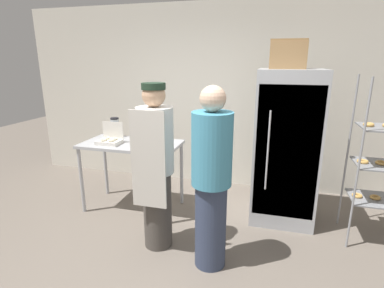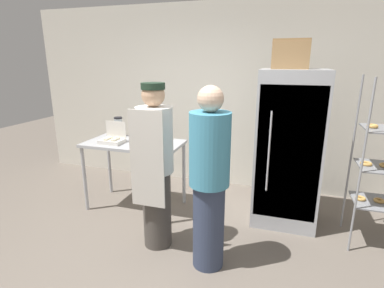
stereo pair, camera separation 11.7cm
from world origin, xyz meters
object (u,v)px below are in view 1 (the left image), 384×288
(donut_box, at_px, (110,140))
(person_baker, at_px, (156,166))
(blender_pitcher, at_px, (115,128))
(refrigerator, at_px, (286,148))
(cardboard_storage_box, at_px, (288,54))
(baking_rack, at_px, (381,164))
(person_customer, at_px, (211,180))

(donut_box, distance_m, person_baker, 1.04)
(blender_pitcher, xyz_separation_m, person_baker, (0.97, -0.95, -0.12))
(donut_box, distance_m, blender_pitcher, 0.38)
(refrigerator, bearing_deg, cardboard_storage_box, 143.14)
(donut_box, relative_size, blender_pitcher, 1.08)
(baking_rack, xyz_separation_m, person_baker, (-2.21, -0.72, 0.01))
(refrigerator, relative_size, blender_pitcher, 6.86)
(donut_box, bearing_deg, cardboard_storage_box, 11.40)
(donut_box, height_order, blender_pitcher, blender_pitcher)
(baking_rack, height_order, donut_box, baking_rack)
(donut_box, bearing_deg, refrigerator, 9.87)
(cardboard_storage_box, relative_size, person_baker, 0.23)
(donut_box, distance_m, cardboard_storage_box, 2.34)
(blender_pitcher, xyz_separation_m, cardboard_storage_box, (2.18, 0.06, 0.96))
(donut_box, relative_size, person_customer, 0.17)
(person_baker, distance_m, person_customer, 0.62)
(baking_rack, height_order, cardboard_storage_box, cardboard_storage_box)
(refrigerator, relative_size, donut_box, 6.35)
(blender_pitcher, bearing_deg, person_baker, -44.22)
(refrigerator, height_order, blender_pitcher, refrigerator)
(refrigerator, relative_size, cardboard_storage_box, 4.59)
(refrigerator, xyz_separation_m, cardboard_storage_box, (-0.06, 0.05, 1.06))
(cardboard_storage_box, height_order, person_customer, cardboard_storage_box)
(refrigerator, distance_m, donut_box, 2.15)
(baking_rack, height_order, person_customer, baking_rack)
(person_customer, bearing_deg, cardboard_storage_box, 62.60)
(donut_box, bearing_deg, baking_rack, 2.43)
(donut_box, relative_size, cardboard_storage_box, 0.72)
(blender_pitcher, bearing_deg, refrigerator, 0.34)
(baking_rack, distance_m, cardboard_storage_box, 1.51)
(donut_box, bearing_deg, person_customer, -27.37)
(cardboard_storage_box, distance_m, person_customer, 1.71)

